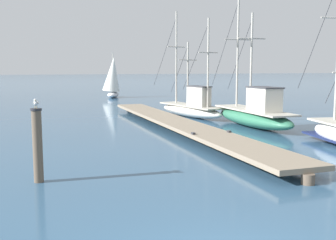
% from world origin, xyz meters
% --- Properties ---
extents(floating_dock, '(2.69, 20.60, 0.53)m').
position_xyz_m(floating_dock, '(4.94, 13.98, 0.36)').
color(floating_dock, gray).
rests_on(floating_dock, ground).
extents(fishing_boat_0, '(2.41, 8.12, 6.80)m').
position_xyz_m(fishing_boat_0, '(7.91, 18.68, 0.63)').
color(fishing_boat_0, silver).
rests_on(fishing_boat_0, ground).
extents(fishing_boat_2, '(2.15, 8.63, 7.19)m').
position_xyz_m(fishing_boat_2, '(9.17, 13.47, 0.69)').
color(fishing_boat_2, '#337556').
rests_on(fishing_boat_2, ground).
extents(mooring_piling, '(0.30, 0.30, 2.03)m').
position_xyz_m(mooring_piling, '(-2.19, 6.73, 1.05)').
color(mooring_piling, brown).
rests_on(mooring_piling, ground).
extents(perched_seagull, '(0.17, 0.38, 0.26)m').
position_xyz_m(perched_seagull, '(-2.19, 6.74, 2.18)').
color(perched_seagull, gold).
rests_on(perched_seagull, mooring_piling).
extents(distant_sailboat, '(2.68, 3.76, 4.79)m').
position_xyz_m(distant_sailboat, '(7.34, 37.22, 2.12)').
color(distant_sailboat, silver).
rests_on(distant_sailboat, ground).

